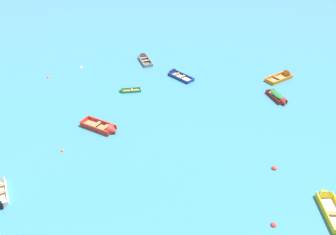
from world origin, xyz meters
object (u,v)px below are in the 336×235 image
at_px(rowboat_red_midfield_right, 106,129).
at_px(rowboat_maroon_back_row_center, 279,98).
at_px(rowboat_grey_near_left, 143,58).
at_px(mooring_buoy_outer_edge, 48,77).
at_px(rowboat_yellow_outer_right, 328,202).
at_px(rowboat_green_near_camera, 125,91).
at_px(rowboat_orange_near_right, 285,76).
at_px(mooring_buoy_near_foreground, 274,169).
at_px(mooring_buoy_central, 81,68).
at_px(mooring_buoy_midfield, 273,225).
at_px(mooring_buoy_between_boats_left, 62,151).
at_px(rowboat_deep_blue_back_row_right, 175,74).

xyz_separation_m(rowboat_red_midfield_right, rowboat_maroon_back_row_center, (17.10, 10.26, 0.09)).
relative_size(rowboat_grey_near_left, mooring_buoy_outer_edge, 11.02).
bearing_deg(rowboat_red_midfield_right, rowboat_yellow_outer_right, -13.44).
distance_m(rowboat_green_near_camera, rowboat_orange_near_right, 20.95).
bearing_deg(mooring_buoy_near_foreground, rowboat_maroon_back_row_center, 85.87).
bearing_deg(mooring_buoy_near_foreground, rowboat_yellow_outer_right, -38.99).
xyz_separation_m(rowboat_green_near_camera, rowboat_grey_near_left, (-0.72, 9.72, 0.08)).
height_order(mooring_buoy_near_foreground, mooring_buoy_central, mooring_buoy_central).
distance_m(rowboat_red_midfield_right, rowboat_grey_near_left, 17.74).
height_order(rowboat_green_near_camera, mooring_buoy_midfield, rowboat_green_near_camera).
bearing_deg(mooring_buoy_central, rowboat_orange_near_right, 7.80).
xyz_separation_m(mooring_buoy_near_foreground, mooring_buoy_between_boats_left, (-18.94, -2.23, 0.00)).
relative_size(mooring_buoy_near_foreground, mooring_buoy_central, 0.99).
bearing_deg(mooring_buoy_outer_edge, rowboat_deep_blue_back_row_right, 15.97).
distance_m(rowboat_yellow_outer_right, rowboat_grey_near_left, 31.22).
bearing_deg(rowboat_red_midfield_right, rowboat_deep_blue_back_row_right, 73.98).
bearing_deg(rowboat_deep_blue_back_row_right, mooring_buoy_midfield, -60.69).
distance_m(rowboat_maroon_back_row_center, mooring_buoy_near_foreground, 12.01).
xyz_separation_m(rowboat_yellow_outer_right, mooring_buoy_central, (-29.32, 17.60, -0.22)).
relative_size(rowboat_yellow_outer_right, mooring_buoy_near_foreground, 9.17).
distance_m(mooring_buoy_midfield, mooring_buoy_near_foreground, 6.01).
xyz_separation_m(rowboat_deep_blue_back_row_right, rowboat_maroon_back_row_center, (13.15, -3.48, 0.14)).
bearing_deg(mooring_buoy_between_boats_left, mooring_buoy_central, 111.43).
bearing_deg(rowboat_grey_near_left, mooring_buoy_central, -147.52).
bearing_deg(mooring_buoy_between_boats_left, rowboat_maroon_back_row_center, 35.66).
distance_m(rowboat_deep_blue_back_row_right, rowboat_grey_near_left, 6.84).
height_order(rowboat_deep_blue_back_row_right, mooring_buoy_between_boats_left, rowboat_deep_blue_back_row_right).
xyz_separation_m(mooring_buoy_central, mooring_buoy_outer_edge, (-2.86, -3.68, 0.00)).
bearing_deg(rowboat_red_midfield_right, rowboat_grey_near_left, 95.37).
distance_m(rowboat_deep_blue_back_row_right, mooring_buoy_midfield, 24.61).
distance_m(rowboat_grey_near_left, mooring_buoy_central, 9.04).
height_order(rowboat_deep_blue_back_row_right, rowboat_maroon_back_row_center, rowboat_deep_blue_back_row_right).
distance_m(rowboat_red_midfield_right, rowboat_maroon_back_row_center, 19.94).
relative_size(rowboat_grey_near_left, rowboat_orange_near_right, 1.01).
height_order(rowboat_green_near_camera, rowboat_maroon_back_row_center, rowboat_maroon_back_row_center).
relative_size(rowboat_red_midfield_right, rowboat_green_near_camera, 1.56).
bearing_deg(rowboat_grey_near_left, rowboat_deep_blue_back_row_right, -35.02).
xyz_separation_m(rowboat_red_midfield_right, mooring_buoy_between_boats_left, (-2.70, -3.94, -0.22)).
relative_size(rowboat_green_near_camera, rowboat_maroon_back_row_center, 0.82).
height_order(rowboat_grey_near_left, mooring_buoy_central, rowboat_grey_near_left).
bearing_deg(mooring_buoy_outer_edge, mooring_buoy_between_boats_left, -54.20).
height_order(rowboat_orange_near_right, mooring_buoy_central, rowboat_orange_near_right).
relative_size(rowboat_deep_blue_back_row_right, mooring_buoy_midfield, 9.97).
bearing_deg(rowboat_yellow_outer_right, rowboat_red_midfield_right, 166.56).
bearing_deg(rowboat_deep_blue_back_row_right, rowboat_orange_near_right, 11.28).
height_order(rowboat_deep_blue_back_row_right, mooring_buoy_midfield, rowboat_deep_blue_back_row_right).
xyz_separation_m(rowboat_green_near_camera, rowboat_maroon_back_row_center, (18.04, 2.32, 0.19)).
bearing_deg(rowboat_yellow_outer_right, rowboat_green_near_camera, 148.74).
xyz_separation_m(rowboat_green_near_camera, rowboat_orange_near_right, (19.09, 8.62, 0.08)).
height_order(rowboat_yellow_outer_right, mooring_buoy_between_boats_left, rowboat_yellow_outer_right).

